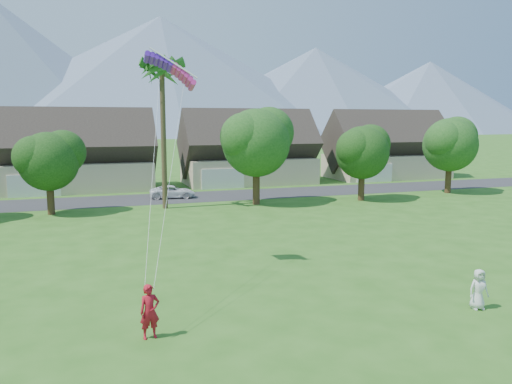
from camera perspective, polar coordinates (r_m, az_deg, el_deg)
name	(u,v)px	position (r m, az deg, el deg)	size (l,w,h in m)	color
ground	(352,348)	(17.34, 10.96, -17.10)	(500.00, 500.00, 0.00)	#2D6019
street	(178,198)	(48.81, -8.92, -0.65)	(90.00, 7.00, 0.01)	#2D2D30
kite_flyer	(150,312)	(17.75, -12.06, -13.22)	(0.69, 0.45, 1.88)	#AD1321
watcher	(479,289)	(21.76, 24.09, -10.11)	(0.79, 0.51, 1.61)	silver
parked_car	(173,192)	(48.64, -9.51, 0.02)	(2.00, 4.34, 1.21)	white
mountain_ridge	(124,79)	(275.08, -14.86, 12.36)	(540.00, 240.00, 70.00)	slate
houses_row	(168,156)	(57.35, -10.00, 4.07)	(72.75, 8.19, 8.86)	beige
tree_row	(175,151)	(42.14, -9.22, 4.65)	(62.27, 6.67, 8.45)	#47301C
fan_palm	(162,66)	(42.75, -10.74, 13.95)	(3.00, 3.00, 13.80)	#4C3D26
parafoil_kite	(172,68)	(24.59, -9.56, 13.85)	(2.80, 1.23, 0.50)	#5A1AC8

